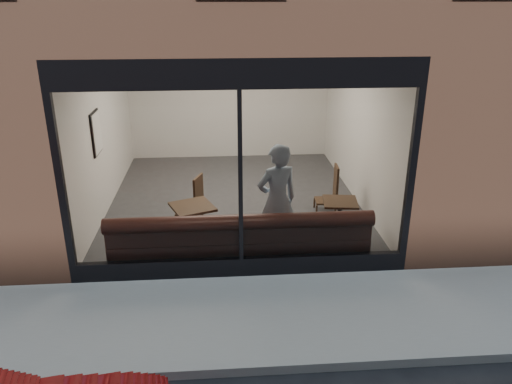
{
  "coord_description": "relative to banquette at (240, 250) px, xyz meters",
  "views": [
    {
      "loc": [
        -0.28,
        -4.48,
        3.95
      ],
      "look_at": [
        0.25,
        2.4,
        1.21
      ],
      "focal_mm": 35.0,
      "sensor_mm": 36.0,
      "label": 1
    }
  ],
  "objects": [
    {
      "name": "storefront_kick",
      "position": [
        0.0,
        -0.4,
        -0.08
      ],
      "size": [
        5.0,
        0.1,
        0.3
      ],
      "primitive_type": "cube",
      "color": "black",
      "rests_on": "ground"
    },
    {
      "name": "cafe_wall_right",
      "position": [
        2.49,
        2.55,
        1.37
      ],
      "size": [
        0.0,
        6.0,
        6.0
      ],
      "primitive_type": "plane",
      "rotation": [
        1.57,
        0.0,
        -1.57
      ],
      "color": "silver",
      "rests_on": "ground"
    },
    {
      "name": "sidewalk_near",
      "position": [
        0.0,
        -1.45,
        -0.22
      ],
      "size": [
        40.0,
        2.0,
        0.01
      ],
      "primitive_type": "cube",
      "color": "gray",
      "rests_on": "ground"
    },
    {
      "name": "wall_poster",
      "position": [
        -2.45,
        1.9,
        1.43
      ],
      "size": [
        0.02,
        0.53,
        0.71
      ],
      "primitive_type": "cube",
      "color": "white",
      "rests_on": "cafe_wall_left"
    },
    {
      "name": "host_building_pier_left",
      "position": [
        -3.75,
        5.55,
        1.38
      ],
      "size": [
        2.5,
        12.0,
        3.2
      ],
      "primitive_type": "cube",
      "color": "brown",
      "rests_on": "ground"
    },
    {
      "name": "cafe_floor",
      "position": [
        0.0,
        2.55,
        -0.21
      ],
      "size": [
        6.0,
        6.0,
        0.0
      ],
      "primitive_type": "plane",
      "color": "#2D2D30",
      "rests_on": "ground"
    },
    {
      "name": "ground",
      "position": [
        0.0,
        -2.45,
        -0.23
      ],
      "size": [
        120.0,
        120.0,
        0.0
      ],
      "primitive_type": "plane",
      "color": "black",
      "rests_on": "ground"
    },
    {
      "name": "storefront_glass",
      "position": [
        0.0,
        -0.43,
        1.33
      ],
      "size": [
        4.8,
        0.0,
        4.8
      ],
      "primitive_type": "plane",
      "rotation": [
        1.57,
        0.0,
        0.0
      ],
      "color": "white",
      "rests_on": "storefront_kick"
    },
    {
      "name": "cafe_ceiling",
      "position": [
        0.0,
        2.55,
        2.97
      ],
      "size": [
        6.0,
        6.0,
        0.0
      ],
      "primitive_type": "plane",
      "rotation": [
        3.14,
        0.0,
        0.0
      ],
      "color": "white",
      "rests_on": "host_building_upper"
    },
    {
      "name": "kerb_near",
      "position": [
        0.0,
        -2.5,
        -0.17
      ],
      "size": [
        40.0,
        0.1,
        0.12
      ],
      "primitive_type": "cube",
      "color": "gray",
      "rests_on": "ground"
    },
    {
      "name": "cafe_wall_back",
      "position": [
        0.0,
        5.54,
        1.37
      ],
      "size": [
        5.0,
        0.0,
        5.0
      ],
      "primitive_type": "plane",
      "rotation": [
        1.57,
        0.0,
        0.0
      ],
      "color": "silver",
      "rests_on": "ground"
    },
    {
      "name": "cafe_wall_left",
      "position": [
        -2.49,
        2.55,
        1.37
      ],
      "size": [
        0.0,
        6.0,
        6.0
      ],
      "primitive_type": "plane",
      "rotation": [
        1.57,
        0.0,
        1.57
      ],
      "color": "silver",
      "rests_on": "ground"
    },
    {
      "name": "cafe_chair_right",
      "position": [
        1.73,
        1.83,
        0.01
      ],
      "size": [
        0.4,
        0.4,
        0.04
      ],
      "primitive_type": "cube",
      "rotation": [
        0.0,
        0.0,
        3.07
      ],
      "color": "black",
      "rests_on": "cafe_floor"
    },
    {
      "name": "host_building_pier_right",
      "position": [
        3.75,
        5.55,
        1.38
      ],
      "size": [
        2.5,
        12.0,
        3.2
      ],
      "primitive_type": "cube",
      "color": "brown",
      "rests_on": "ground"
    },
    {
      "name": "cafe_table_left",
      "position": [
        -0.74,
        0.56,
        0.52
      ],
      "size": [
        0.82,
        0.82,
        0.04
      ],
      "primitive_type": "cube",
      "rotation": [
        0.0,
        0.0,
        0.38
      ],
      "color": "black",
      "rests_on": "cafe_floor"
    },
    {
      "name": "storefront_header",
      "position": [
        0.0,
        -0.4,
        2.77
      ],
      "size": [
        5.0,
        0.1,
        0.4
      ],
      "primitive_type": "cube",
      "color": "black",
      "rests_on": "host_building_upper"
    },
    {
      "name": "host_building_backfill",
      "position": [
        0.0,
        8.55,
        1.38
      ],
      "size": [
        5.0,
        6.0,
        3.2
      ],
      "primitive_type": "cube",
      "color": "brown",
      "rests_on": "ground"
    },
    {
      "name": "storefront_mullion",
      "position": [
        0.0,
        -0.4,
        1.32
      ],
      "size": [
        0.06,
        0.1,
        2.5
      ],
      "primitive_type": "cube",
      "color": "black",
      "rests_on": "storefront_kick"
    },
    {
      "name": "banquette",
      "position": [
        0.0,
        0.0,
        0.0
      ],
      "size": [
        4.0,
        0.55,
        0.45
      ],
      "primitive_type": "cube",
      "color": "#361513",
      "rests_on": "cafe_floor"
    },
    {
      "name": "cafe_table_right",
      "position": [
        1.7,
        0.58,
        0.52
      ],
      "size": [
        0.63,
        0.63,
        0.04
      ],
      "primitive_type": "cube",
      "rotation": [
        0.0,
        0.0,
        -0.14
      ],
      "color": "black",
      "rests_on": "cafe_floor"
    },
    {
      "name": "person",
      "position": [
        0.6,
        0.25,
        0.7
      ],
      "size": [
        0.79,
        0.65,
        1.86
      ],
      "primitive_type": "imported",
      "rotation": [
        0.0,
        0.0,
        3.48
      ],
      "color": "#8B9FB5",
      "rests_on": "cafe_floor"
    },
    {
      "name": "cafe_chair_left",
      "position": [
        -0.86,
        1.49,
        0.01
      ],
      "size": [
        0.53,
        0.53,
        0.04
      ],
      "primitive_type": "cube",
      "rotation": [
        0.0,
        0.0,
        2.82
      ],
      "color": "black",
      "rests_on": "cafe_floor"
    }
  ]
}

